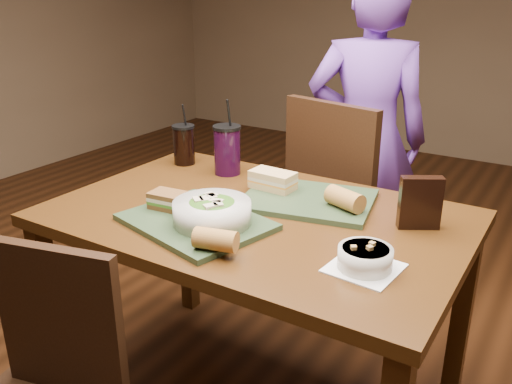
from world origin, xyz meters
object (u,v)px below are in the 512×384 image
at_px(dining_table, 256,238).
at_px(sandwich_far, 273,180).
at_px(chair_far, 337,201).
at_px(salad_bowl, 212,211).
at_px(baguette_near, 216,240).
at_px(soup_bowl, 365,258).
at_px(cup_berry, 227,150).
at_px(chip_bag, 420,203).
at_px(tray_far, 308,200).
at_px(baguette_far, 345,199).
at_px(tray_near, 196,222).
at_px(cup_cola, 184,144).
at_px(diner, 366,140).
at_px(sandwich_near, 168,200).

height_order(dining_table, sandwich_far, sandwich_far).
distance_m(dining_table, chair_far, 0.69).
distance_m(salad_bowl, baguette_near, 0.18).
relative_size(soup_bowl, cup_berry, 0.63).
relative_size(salad_bowl, chip_bag, 1.45).
bearing_deg(cup_berry, tray_far, -14.79).
bearing_deg(baguette_far, tray_near, -137.35).
relative_size(baguette_near, cup_berry, 0.40).
distance_m(baguette_far, cup_berry, 0.56).
bearing_deg(dining_table, cup_cola, 151.59).
relative_size(diner, baguette_far, 12.07).
height_order(chair_far, sandwich_near, chair_far).
xyz_separation_m(diner, sandwich_far, (-0.03, -0.80, 0.04)).
bearing_deg(baguette_near, tray_near, 142.49).
distance_m(baguette_near, chip_bag, 0.62).
bearing_deg(baguette_far, chip_bag, 4.16).
distance_m(baguette_near, cup_berry, 0.68).
xyz_separation_m(tray_near, salad_bowl, (0.06, 0.01, 0.05)).
bearing_deg(soup_bowl, cup_cola, 154.84).
distance_m(chair_far, tray_far, 0.56).
bearing_deg(tray_far, chip_bag, -1.08).
relative_size(salad_bowl, cup_cola, 0.94).
xyz_separation_m(sandwich_far, baguette_near, (0.11, -0.48, -0.00)).
xyz_separation_m(chair_far, chip_bag, (0.48, -0.52, 0.27)).
bearing_deg(sandwich_near, tray_far, 43.39).
relative_size(tray_near, chip_bag, 2.63).
bearing_deg(diner, cup_berry, 48.74).
bearing_deg(baguette_near, cup_cola, 134.81).
bearing_deg(salad_bowl, sandwich_far, 89.48).
distance_m(dining_table, chip_bag, 0.52).
bearing_deg(chip_bag, sandwich_near, 173.18).
distance_m(sandwich_near, sandwich_far, 0.38).
xyz_separation_m(diner, cup_berry, (-0.29, -0.71, 0.09)).
xyz_separation_m(dining_table, cup_cola, (-0.52, 0.28, 0.17)).
height_order(diner, baguette_near, diner).
xyz_separation_m(tray_far, salad_bowl, (-0.15, -0.34, 0.05)).
bearing_deg(sandwich_far, sandwich_near, -120.16).
bearing_deg(baguette_near, soup_bowl, 21.38).
bearing_deg(chip_bag, dining_table, 168.07).
relative_size(tray_far, sandwich_near, 3.54).
relative_size(tray_far, baguette_far, 3.34).
bearing_deg(chip_bag, cup_cola, 142.47).
relative_size(tray_near, cup_berry, 1.45).
xyz_separation_m(dining_table, tray_near, (-0.10, -0.18, 0.10)).
bearing_deg(chip_bag, tray_far, 148.39).
distance_m(chair_far, sandwich_near, 0.89).
bearing_deg(soup_bowl, sandwich_near, 178.79).
height_order(diner, sandwich_near, diner).
xyz_separation_m(tray_near, cup_cola, (-0.41, 0.46, 0.07)).
bearing_deg(sandwich_near, chair_far, 74.97).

